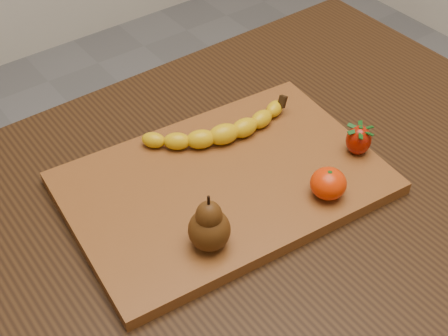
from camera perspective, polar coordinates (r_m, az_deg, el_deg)
table at (r=1.00m, az=2.78°, el=-5.33°), size 1.00×0.70×0.76m
cutting_board at (r=0.91m, az=0.00°, el=-1.39°), size 0.48×0.34×0.02m
banana at (r=0.95m, az=-0.04°, el=3.12°), size 0.21×0.10×0.03m
pear at (r=0.79m, az=-1.37°, el=-4.91°), size 0.07×0.07×0.09m
mandarin at (r=0.88m, az=9.52°, el=-1.41°), size 0.06×0.06×0.04m
strawberry at (r=0.95m, az=12.22°, el=2.60°), size 0.05×0.05×0.05m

